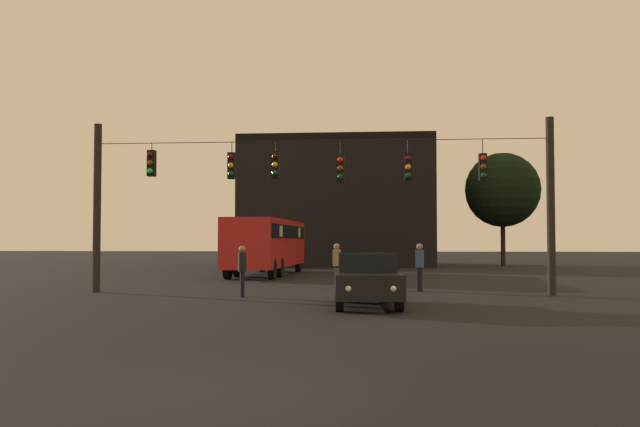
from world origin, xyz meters
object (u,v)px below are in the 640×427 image
object	(u,v)px
city_bus	(267,241)
pedestrian_crossing_left	(337,263)
tree_left_silhouette	(502,190)
car_near_right	(367,279)
pedestrian_crossing_right	(242,268)
pedestrian_crossing_center	(420,264)

from	to	relation	value
city_bus	pedestrian_crossing_left	world-z (taller)	city_bus
pedestrian_crossing_left	tree_left_silhouette	distance (m)	26.78
city_bus	car_near_right	xyz separation A→B (m)	(5.74, -17.24, -1.07)
city_bus	tree_left_silhouette	world-z (taller)	tree_left_silhouette
pedestrian_crossing_right	city_bus	bearing A→B (deg)	96.09
pedestrian_crossing_right	car_near_right	bearing A→B (deg)	-34.59
pedestrian_crossing_left	pedestrian_crossing_center	distance (m)	3.45
city_bus	car_near_right	bearing A→B (deg)	-71.57
city_bus	tree_left_silhouette	bearing A→B (deg)	43.04
pedestrian_crossing_center	pedestrian_crossing_right	bearing A→B (deg)	-152.85
pedestrian_crossing_right	tree_left_silhouette	distance (m)	31.98
city_bus	pedestrian_crossing_right	bearing A→B (deg)	-83.91
city_bus	pedestrian_crossing_center	distance (m)	13.58
city_bus	car_near_right	size ratio (longest dim) A/B	2.50
tree_left_silhouette	pedestrian_crossing_left	bearing A→B (deg)	-114.10
pedestrian_crossing_center	pedestrian_crossing_right	xyz separation A→B (m)	(-6.09, -3.12, -0.04)
pedestrian_crossing_center	tree_left_silhouette	bearing A→B (deg)	73.37
city_bus	tree_left_silhouette	xyz separation A→B (m)	(15.20, 14.20, 3.75)
car_near_right	pedestrian_crossing_center	xyz separation A→B (m)	(1.87, 6.03, 0.22)
pedestrian_crossing_left	pedestrian_crossing_right	bearing A→B (deg)	-123.12
city_bus	pedestrian_crossing_right	size ratio (longest dim) A/B	6.47
city_bus	tree_left_silhouette	size ratio (longest dim) A/B	1.32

